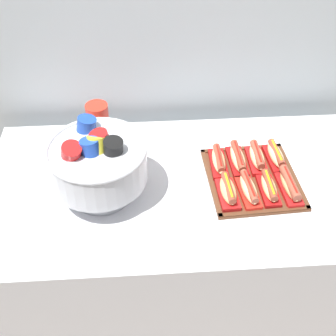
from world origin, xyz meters
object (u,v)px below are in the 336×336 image
Objects in this scene: hot_dog_1 at (249,189)px; hot_dog_2 at (269,188)px; hot_dog_4 at (219,161)px; hot_dog_6 at (257,157)px; buffet_table at (185,243)px; hot_dog_5 at (238,159)px; hot_dog_0 at (228,191)px; hot_dog_7 at (276,156)px; cup_stack at (99,125)px; punch_bowl at (98,162)px; hot_dog_3 at (289,186)px; serving_tray at (252,179)px.

hot_dog_1 is 0.08m from hot_dog_2.
hot_dog_4 is 0.15m from hot_dog_6.
hot_dog_5 is (0.20, 0.08, 0.39)m from buffet_table.
hot_dog_0 is 0.91× the size of hot_dog_1.
hot_dog_1 is 0.22m from hot_dog_7.
hot_dog_1 is 0.90× the size of cup_stack.
hot_dog_4 is 0.47m from punch_bowl.
buffet_table is at bearing -165.42° from hot_dog_7.
hot_dog_0 is 0.99× the size of hot_dog_2.
cup_stack is at bearing 159.29° from hot_dog_4.
hot_dog_3 is at bearing -44.62° from hot_dog_5.
hot_dog_7 reaches higher than buffet_table.
hot_dog_5 is 0.52× the size of punch_bowl.
cup_stack is (-0.54, 0.33, 0.06)m from hot_dog_1.
hot_dog_2 is (0.29, -0.08, 0.39)m from buffet_table.
hot_dog_0 reaches higher than buffet_table.
hot_dog_0 is 0.87× the size of hot_dog_3.
hot_dog_7 is 0.87× the size of cup_stack.
hot_dog_5 reaches higher than hot_dog_4.
hot_dog_2 is (0.04, -0.08, 0.03)m from serving_tray.
hot_dog_1 is at bearing -86.89° from hot_dog_5.
buffet_table is 0.45m from hot_dog_1.
hot_dog_1 is (-0.03, -0.08, 0.03)m from serving_tray.
hot_dog_5 is at bearing 93.11° from hot_dog_1.
buffet_table is at bearing -37.45° from cup_stack.
cup_stack is at bearing 144.14° from hot_dog_0.
hot_dog_3 is at bearing -86.89° from hot_dog_7.
hot_dog_2 is 0.95× the size of hot_dog_7.
hot_dog_6 is (-0.08, 0.16, -0.00)m from hot_dog_3.
hot_dog_0 is 0.28m from hot_dog_7.
cup_stack is at bearing 151.88° from hot_dog_2.
hot_dog_1 is 1.03× the size of hot_dog_7.
punch_bowl is (-0.45, 0.05, 0.12)m from hot_dog_0.
hot_dog_0 and hot_dog_3 have the same top height.
cup_stack is at bearing 164.80° from hot_dog_6.
hot_dog_5 is at bearing 135.38° from hot_dog_3.
hot_dog_7 is at bearing 39.36° from serving_tray.
cup_stack is (-0.69, 0.33, 0.06)m from hot_dog_3.
hot_dog_7 reaches higher than hot_dog_2.
punch_bowl is at bearing -169.29° from hot_dog_7.
cup_stack reaches higher than buffet_table.
hot_dog_6 is (0.14, 0.17, 0.00)m from hot_dog_0.
hot_dog_3 is 1.07× the size of hot_dog_4.
punch_bowl is 0.29m from cup_stack.
buffet_table is 8.41× the size of hot_dog_3.
hot_dog_4 is (-0.23, 0.15, -0.00)m from hot_dog_3.
hot_dog_6 reaches higher than hot_dog_1.
hot_dog_0 is at bearing -86.89° from hot_dog_4.
hot_dog_7 is at bearing 10.71° from punch_bowl.
cup_stack reaches higher than hot_dog_4.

